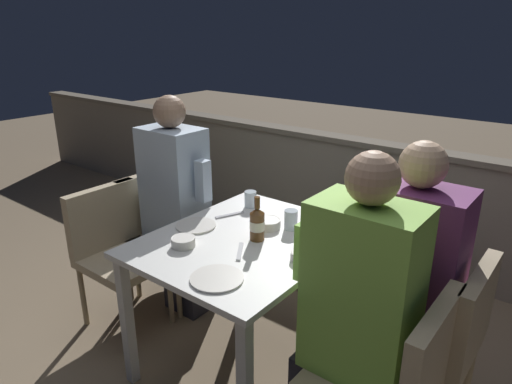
{
  "coord_description": "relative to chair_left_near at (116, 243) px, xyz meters",
  "views": [
    {
      "loc": [
        1.29,
        -1.57,
        1.72
      ],
      "look_at": [
        0.0,
        0.08,
        0.96
      ],
      "focal_mm": 32.0,
      "sensor_mm": 36.0,
      "label": 1
    }
  ],
  "objects": [
    {
      "name": "fork_1",
      "position": [
        0.95,
        0.02,
        0.24
      ],
      "size": [
        0.11,
        0.15,
        0.01
      ],
      "color": "silver",
      "rests_on": "dining_table"
    },
    {
      "name": "glass_cup_0",
      "position": [
        0.99,
        0.38,
        0.28
      ],
      "size": [
        0.07,
        0.07,
        0.1
      ],
      "color": "silver",
      "rests_on": "dining_table"
    },
    {
      "name": "fork_0",
      "position": [
        0.63,
        0.32,
        0.24
      ],
      "size": [
        0.09,
        0.16,
        0.01
      ],
      "color": "silver",
      "rests_on": "dining_table"
    },
    {
      "name": "planter_hedge",
      "position": [
        1.08,
        1.09,
        -0.18
      ],
      "size": [
        0.74,
        0.47,
        0.58
      ],
      "color": "brown",
      "rests_on": "ground_plane"
    },
    {
      "name": "plate_1",
      "position": [
        0.58,
        0.1,
        0.24
      ],
      "size": [
        0.21,
        0.21,
        0.01
      ],
      "color": "silver",
      "rests_on": "dining_table"
    },
    {
      "name": "potted_plant",
      "position": [
        -0.21,
        0.8,
        -0.07
      ],
      "size": [
        0.35,
        0.35,
        0.72
      ],
      "color": "#9E5638",
      "rests_on": "ground_plane"
    },
    {
      "name": "bowl_0",
      "position": [
        1.17,
        0.43,
        0.25
      ],
      "size": [
        0.14,
        0.14,
        0.04
      ],
      "color": "silver",
      "rests_on": "dining_table"
    },
    {
      "name": "bowl_3",
      "position": [
        1.22,
        0.14,
        0.26
      ],
      "size": [
        0.12,
        0.12,
        0.04
      ],
      "color": "beige",
      "rests_on": "dining_table"
    },
    {
      "name": "plate_0",
      "position": [
        1.03,
        -0.22,
        0.24
      ],
      "size": [
        0.22,
        0.22,
        0.01
      ],
      "color": "silver",
      "rests_on": "dining_table"
    },
    {
      "name": "person_purple_stripe",
      "position": [
        1.6,
        0.34,
        0.15
      ],
      "size": [
        0.49,
        0.26,
        1.31
      ],
      "color": "#282833",
      "rests_on": "ground_plane"
    },
    {
      "name": "bowl_2",
      "position": [
        0.7,
        -0.1,
        0.26
      ],
      "size": [
        0.11,
        0.11,
        0.04
      ],
      "color": "silver",
      "rests_on": "dining_table"
    },
    {
      "name": "chair_right_far",
      "position": [
        1.79,
        0.34,
        0.0
      ],
      "size": [
        0.47,
        0.46,
        0.83
      ],
      "color": "tan",
      "rests_on": "ground_plane"
    },
    {
      "name": "ground_plane",
      "position": [
        0.88,
        0.15,
        -0.51
      ],
      "size": [
        16.0,
        16.0,
        0.0
      ],
      "primitive_type": "plane",
      "color": "#847056"
    },
    {
      "name": "parapet_wall",
      "position": [
        0.88,
        1.72,
        -0.04
      ],
      "size": [
        9.0,
        0.18,
        0.92
      ],
      "color": "gray",
      "rests_on": "ground_plane"
    },
    {
      "name": "glass_cup_2",
      "position": [
        0.63,
        0.49,
        0.28
      ],
      "size": [
        0.07,
        0.07,
        0.09
      ],
      "color": "silver",
      "rests_on": "dining_table"
    },
    {
      "name": "person_blue_shirt",
      "position": [
        0.19,
        0.34,
        0.18
      ],
      "size": [
        0.47,
        0.26,
        1.36
      ],
      "color": "#282833",
      "rests_on": "ground_plane"
    },
    {
      "name": "dining_table",
      "position": [
        0.88,
        0.15,
        0.14
      ],
      "size": [
        0.85,
        1.04,
        0.74
      ],
      "color": "white",
      "rests_on": "ground_plane"
    },
    {
      "name": "person_green_blouse",
      "position": [
        1.55,
        -0.02,
        0.16
      ],
      "size": [
        0.48,
        0.26,
        1.34
      ],
      "color": "#282833",
      "rests_on": "ground_plane"
    },
    {
      "name": "chair_left_far",
      "position": [
        -0.01,
        0.34,
        0.0
      ],
      "size": [
        0.47,
        0.46,
        0.83
      ],
      "color": "tan",
      "rests_on": "ground_plane"
    },
    {
      "name": "chair_left_near",
      "position": [
        0.0,
        0.0,
        0.0
      ],
      "size": [
        0.47,
        0.46,
        0.83
      ],
      "color": "tan",
      "rests_on": "ground_plane"
    },
    {
      "name": "beer_bottle",
      "position": [
        0.93,
        0.18,
        0.32
      ],
      "size": [
        0.07,
        0.07,
        0.22
      ],
      "color": "brown",
      "rests_on": "dining_table"
    },
    {
      "name": "glass_cup_1",
      "position": [
        1.22,
        0.3,
        0.29
      ],
      "size": [
        0.07,
        0.07,
        0.12
      ],
      "color": "silver",
      "rests_on": "dining_table"
    },
    {
      "name": "bowl_1",
      "position": [
        0.88,
        0.32,
        0.26
      ],
      "size": [
        0.13,
        0.13,
        0.05
      ],
      "color": "silver",
      "rests_on": "dining_table"
    },
    {
      "name": "chair_right_near",
      "position": [
        1.74,
        -0.02,
        0.0
      ],
      "size": [
        0.47,
        0.46,
        0.83
      ],
      "color": "tan",
      "rests_on": "ground_plane"
    }
  ]
}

